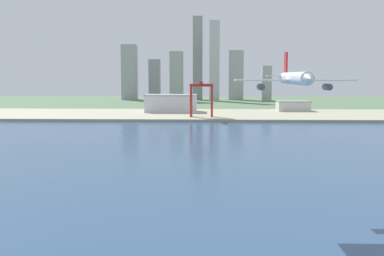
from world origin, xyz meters
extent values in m
plane|color=#567451|center=(0.00, 300.00, 0.00)|extent=(2400.00, 2400.00, 0.00)
cube|color=#2D4C70|center=(0.00, 240.00, 0.07)|extent=(840.00, 360.00, 0.15)
cube|color=#ABA78B|center=(0.00, 490.00, 1.25)|extent=(840.00, 140.00, 2.50)
cylinder|color=silver|center=(21.60, 129.29, 42.27)|extent=(3.92, 38.22, 3.81)
cone|color=silver|center=(21.66, 108.66, 42.27)|extent=(3.63, 4.20, 3.62)
cube|color=silver|center=(21.60, 131.20, 41.70)|extent=(36.58, 8.51, 0.50)
cube|color=red|center=(21.55, 146.48, 46.46)|extent=(0.51, 4.59, 9.15)
cube|color=silver|center=(21.55, 146.48, 43.03)|extent=(13.17, 4.24, 0.36)
cylinder|color=#4C4F54|center=(31.83, 130.08, 39.60)|extent=(2.11, 5.35, 2.10)
cylinder|color=#4C4F54|center=(11.36, 130.02, 39.60)|extent=(2.11, 5.35, 2.10)
cube|color=#B72D23|center=(-22.89, 446.14, 17.50)|extent=(2.20, 2.20, 30.01)
cube|color=#B72D23|center=(-2.31, 446.14, 17.50)|extent=(2.20, 2.20, 30.01)
cube|color=#B72D23|center=(-22.89, 454.14, 17.50)|extent=(2.20, 2.20, 30.01)
cube|color=#B72D23|center=(-2.31, 454.14, 17.50)|extent=(2.20, 2.20, 30.01)
cube|color=#B72D23|center=(-12.60, 450.14, 33.91)|extent=(22.98, 10.00, 2.80)
cube|color=#B72D23|center=(-12.60, 440.95, 36.71)|extent=(2.60, 36.73, 2.60)
cube|color=silver|center=(-48.28, 515.19, 11.64)|extent=(57.07, 36.33, 18.29)
cube|color=gray|center=(-48.28, 515.19, 21.39)|extent=(58.21, 37.05, 1.20)
cube|color=silver|center=(92.53, 533.97, 7.73)|extent=(36.41, 28.05, 10.46)
cube|color=gray|center=(92.53, 533.97, 13.56)|extent=(37.14, 28.61, 1.20)
cube|color=#9D9FA2|center=(-149.65, 833.70, 49.39)|extent=(26.06, 26.53, 98.78)
cube|color=gray|center=(-105.71, 847.00, 36.53)|extent=(19.92, 20.52, 73.07)
cube|color=#9A9F9C|center=(-61.47, 791.01, 42.23)|extent=(22.35, 21.38, 84.45)
cube|color=gray|center=(-26.28, 834.10, 74.07)|extent=(16.96, 17.57, 148.14)
cube|color=#B6B8BF|center=(3.35, 796.77, 68.35)|extent=(17.28, 14.66, 136.70)
cube|color=#A8ABAE|center=(42.54, 837.97, 44.33)|extent=(26.53, 14.64, 88.67)
cube|color=#A6A8A7|center=(93.95, 809.78, 30.16)|extent=(16.11, 23.93, 60.31)
camera|label=1|loc=(-4.45, -16.89, 43.02)|focal=44.03mm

